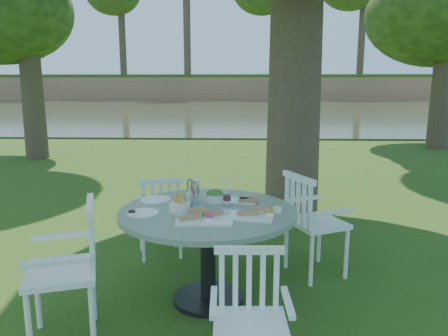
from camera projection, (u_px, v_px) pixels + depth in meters
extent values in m
plane|color=#1A380B|center=(223.00, 252.00, 4.52)|extent=(140.00, 140.00, 0.00)
cylinder|color=black|center=(208.00, 298.00, 3.51)|extent=(0.56, 0.56, 0.04)
cylinder|color=black|center=(208.00, 256.00, 3.44)|extent=(0.12, 0.12, 0.68)
cylinder|color=gray|center=(208.00, 212.00, 3.38)|extent=(1.37, 1.37, 0.04)
cylinder|color=white|center=(346.00, 254.00, 3.87)|extent=(0.04, 0.04, 0.46)
cylinder|color=white|center=(319.00, 239.00, 4.24)|extent=(0.04, 0.04, 0.46)
cylinder|color=white|center=(311.00, 260.00, 3.73)|extent=(0.04, 0.04, 0.46)
cylinder|color=white|center=(286.00, 244.00, 4.10)|extent=(0.04, 0.04, 0.46)
cube|color=white|center=(317.00, 223.00, 3.94)|extent=(0.59, 0.61, 0.04)
cube|color=white|center=(298.00, 202.00, 3.82)|extent=(0.24, 0.44, 0.47)
cylinder|color=white|center=(176.00, 229.00, 4.63)|extent=(0.03, 0.03, 0.41)
cylinder|color=white|center=(141.00, 232.00, 4.54)|extent=(0.03, 0.03, 0.41)
cylinder|color=white|center=(181.00, 239.00, 4.32)|extent=(0.03, 0.03, 0.41)
cylinder|color=white|center=(144.00, 242.00, 4.23)|extent=(0.03, 0.03, 0.41)
cube|color=white|center=(160.00, 214.00, 4.39)|extent=(0.51, 0.48, 0.04)
cube|color=white|center=(161.00, 201.00, 4.18)|extent=(0.41, 0.16, 0.42)
cylinder|color=white|center=(38.00, 297.00, 3.09)|extent=(0.04, 0.04, 0.47)
cylinder|color=white|center=(29.00, 328.00, 2.69)|extent=(0.04, 0.04, 0.47)
cylinder|color=white|center=(93.00, 290.00, 3.19)|extent=(0.04, 0.04, 0.47)
cylinder|color=white|center=(93.00, 319.00, 2.79)|extent=(0.04, 0.04, 0.47)
cube|color=white|center=(61.00, 272.00, 2.89)|extent=(0.57, 0.60, 0.04)
cube|color=white|center=(92.00, 237.00, 2.91)|extent=(0.19, 0.47, 0.48)
cube|color=white|center=(250.00, 326.00, 2.39)|extent=(0.42, 0.39, 0.04)
cube|color=white|center=(249.00, 280.00, 2.53)|extent=(0.41, 0.05, 0.40)
cube|color=white|center=(205.00, 220.00, 3.10)|extent=(0.41, 0.25, 0.01)
cube|color=white|center=(246.00, 216.00, 3.19)|extent=(0.43, 0.29, 0.02)
cube|color=white|center=(237.00, 200.00, 3.62)|extent=(0.33, 0.20, 0.01)
cylinder|color=white|center=(143.00, 213.00, 3.27)|extent=(0.24, 0.24, 0.01)
cylinder|color=white|center=(156.00, 200.00, 3.64)|extent=(0.26, 0.26, 0.01)
cylinder|color=white|center=(180.00, 207.00, 3.34)|extent=(0.16, 0.16, 0.06)
cylinder|color=white|center=(215.00, 198.00, 3.62)|extent=(0.18, 0.18, 0.06)
cylinder|color=silver|center=(193.00, 192.00, 3.51)|extent=(0.10, 0.10, 0.20)
cylinder|color=white|center=(227.00, 194.00, 3.45)|extent=(0.08, 0.08, 0.20)
cylinder|color=white|center=(188.00, 201.00, 3.40)|extent=(0.07, 0.07, 0.11)
cylinder|color=white|center=(189.00, 200.00, 3.45)|extent=(0.06, 0.06, 0.11)
cylinder|color=white|center=(210.00, 219.00, 3.09)|extent=(0.07, 0.07, 0.03)
cylinder|color=white|center=(269.00, 214.00, 3.21)|extent=(0.07, 0.07, 0.03)
cylinder|color=white|center=(277.00, 210.00, 3.31)|extent=(0.07, 0.07, 0.03)
cylinder|color=white|center=(132.00, 214.00, 3.22)|extent=(0.06, 0.06, 0.03)
ellipsoid|color=#1D3711|center=(26.00, 11.00, 9.57)|extent=(3.50, 3.50, 2.45)
cube|color=#2C311D|center=(239.00, 111.00, 27.07)|extent=(100.00, 28.00, 0.12)
cube|color=#926244|center=(240.00, 89.00, 42.06)|extent=(100.00, 3.00, 2.20)
cube|color=#1A380B|center=(240.00, 77.00, 49.17)|extent=(100.00, 18.00, 0.30)
cylinder|color=black|center=(20.00, 11.00, 43.43)|extent=(0.70, 0.70, 13.00)
cylinder|color=black|center=(109.00, 11.00, 43.08)|extent=(0.70, 0.70, 13.00)
cylinder|color=black|center=(200.00, 10.00, 42.72)|extent=(0.70, 0.70, 13.00)
cylinder|color=black|center=(292.00, 10.00, 42.36)|extent=(0.70, 0.70, 13.00)
cylinder|color=black|center=(386.00, 9.00, 42.01)|extent=(0.70, 0.70, 13.00)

